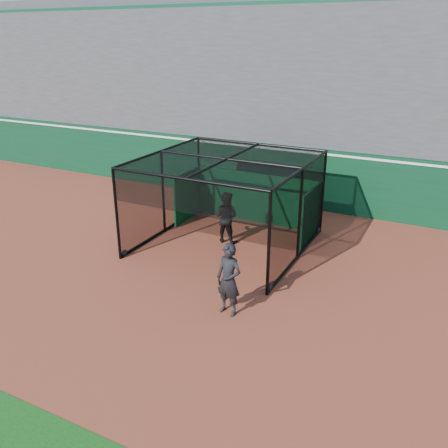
% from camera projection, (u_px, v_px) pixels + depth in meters
% --- Properties ---
extents(ground, '(120.00, 120.00, 0.00)m').
position_uv_depth(ground, '(165.00, 288.00, 13.38)').
color(ground, brown).
rests_on(ground, ground).
extents(outfield_wall, '(50.00, 0.50, 2.50)m').
position_uv_depth(outfield_wall, '(276.00, 173.00, 19.96)').
color(outfield_wall, '#0A381E').
rests_on(outfield_wall, ground).
extents(grandstand, '(50.00, 7.85, 8.95)m').
position_uv_depth(grandstand, '(308.00, 87.00, 21.91)').
color(grandstand, '#4C4C4F').
rests_on(grandstand, ground).
extents(batting_cage, '(5.14, 5.21, 2.97)m').
position_uv_depth(batting_cage, '(227.00, 203.00, 15.70)').
color(batting_cage, black).
rests_on(batting_cage, ground).
extents(batter, '(0.88, 0.69, 1.79)m').
position_uv_depth(batter, '(226.00, 217.00, 16.15)').
color(batter, black).
rests_on(batter, ground).
extents(on_deck_player, '(0.76, 0.55, 1.92)m').
position_uv_depth(on_deck_player, '(229.00, 280.00, 11.84)').
color(on_deck_player, black).
rests_on(on_deck_player, ground).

